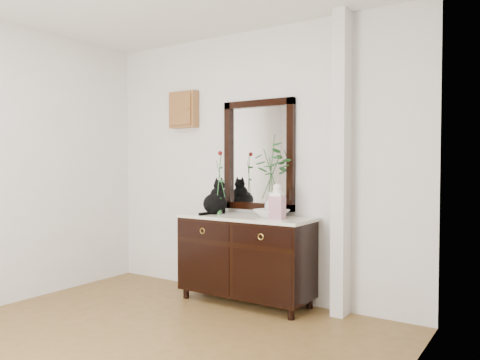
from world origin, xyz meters
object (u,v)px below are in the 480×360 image
Objects in this scene: cat at (215,197)px; ginger_jar at (277,201)px; sideboard at (246,255)px; lotus_bowl at (271,213)px.

cat is 0.73m from ginger_jar.
sideboard is at bearing 3.31° from cat.
cat is 0.64m from lotus_bowl.
sideboard is 0.66m from ginger_jar.
cat reaches higher than sideboard.
lotus_bowl is at bearing 141.40° from ginger_jar.
sideboard is 0.49m from lotus_bowl.
ginger_jar is at bearing -8.08° from sideboard.
cat reaches higher than lotus_bowl.
lotus_bowl is 0.19m from ginger_jar.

